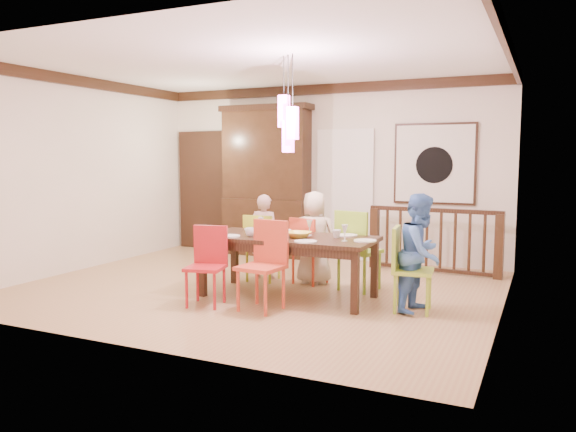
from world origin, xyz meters
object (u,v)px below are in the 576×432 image
at_px(china_hutch, 266,181).
at_px(person_far_mid, 314,237).
at_px(person_far_left, 264,236).
at_px(chair_end_right, 413,264).
at_px(balustrade, 434,239).
at_px(person_end_right, 421,253).
at_px(dining_table, 288,243).
at_px(chair_far_left, 263,243).

distance_m(china_hutch, person_far_mid, 2.45).
bearing_deg(person_far_left, person_far_mid, 172.83).
distance_m(chair_end_right, balustrade, 2.21).
relative_size(china_hutch, person_far_left, 2.17).
relative_size(china_hutch, person_end_right, 1.97).
height_order(china_hutch, balustrade, china_hutch).
distance_m(dining_table, chair_far_left, 0.99).
xyz_separation_m(person_far_left, person_far_mid, (0.76, -0.00, 0.03)).
bearing_deg(dining_table, chair_far_left, 134.58).
bearing_deg(dining_table, chair_end_right, -1.25).
relative_size(chair_far_left, person_far_mid, 0.74).
height_order(person_far_left, person_far_mid, person_far_mid).
bearing_deg(balustrade, dining_table, -117.70).
bearing_deg(dining_table, balustrade, 57.66).
xyz_separation_m(balustrade, person_far_left, (-2.09, -1.38, 0.10)).
height_order(china_hutch, person_end_right, china_hutch).
bearing_deg(china_hutch, person_far_left, -63.91).
xyz_separation_m(person_far_left, person_end_right, (2.35, -0.78, 0.06)).
bearing_deg(balustrade, chair_end_right, -81.53).
distance_m(chair_end_right, person_far_left, 2.42).
height_order(dining_table, chair_end_right, chair_end_right).
height_order(dining_table, china_hutch, china_hutch).
relative_size(chair_end_right, balustrade, 0.48).
distance_m(chair_far_left, chair_end_right, 2.33).
relative_size(chair_end_right, person_end_right, 0.72).
relative_size(chair_end_right, person_far_mid, 0.75).
height_order(balustrade, person_far_left, person_far_left).
bearing_deg(person_far_left, chair_far_left, 104.35).
xyz_separation_m(chair_end_right, china_hutch, (-3.12, 2.55, 0.76)).
height_order(chair_far_left, person_end_right, person_end_right).
bearing_deg(chair_far_left, person_end_right, 160.12).
relative_size(person_far_left, person_far_mid, 0.95).
relative_size(balustrade, person_end_right, 1.49).
bearing_deg(balustrade, china_hutch, 177.09).
height_order(balustrade, person_end_right, person_end_right).
bearing_deg(dining_table, china_hutch, 121.28).
xyz_separation_m(chair_far_left, china_hutch, (-0.89, 1.85, 0.77)).
relative_size(dining_table, chair_end_right, 2.26).
bearing_deg(person_far_mid, person_far_left, -15.08).
height_order(chair_far_left, person_far_mid, person_far_mid).
distance_m(dining_table, china_hutch, 3.06).
distance_m(balustrade, person_far_left, 2.51).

